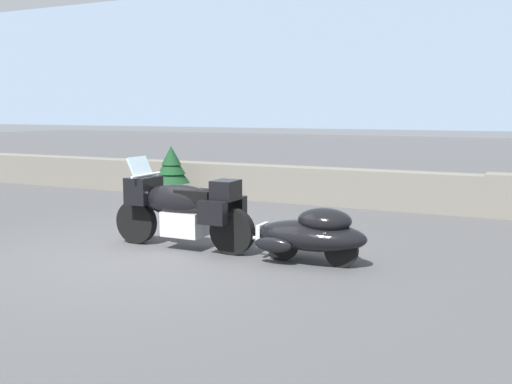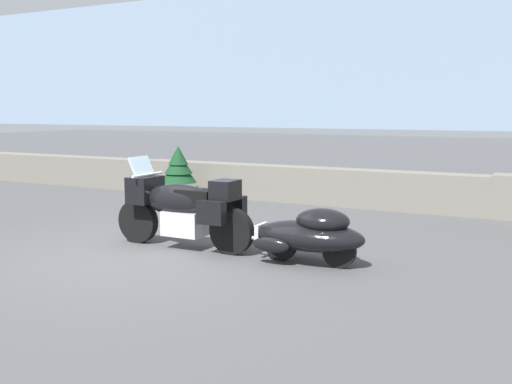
% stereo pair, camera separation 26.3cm
% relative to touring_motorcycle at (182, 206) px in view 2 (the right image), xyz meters
% --- Properties ---
extents(ground_plane, '(80.00, 80.00, 0.00)m').
position_rel_touring_motorcycle_xyz_m(ground_plane, '(-0.24, -0.63, -0.62)').
color(ground_plane, '#4C4C4F').
extents(stone_guard_wall, '(24.00, 0.65, 0.83)m').
position_rel_touring_motorcycle_xyz_m(stone_guard_wall, '(-0.07, 4.80, -0.22)').
color(stone_guard_wall, slate).
rests_on(stone_guard_wall, ground).
extents(touring_motorcycle, '(2.31, 0.76, 1.33)m').
position_rel_touring_motorcycle_xyz_m(touring_motorcycle, '(0.00, 0.00, 0.00)').
color(touring_motorcycle, black).
rests_on(touring_motorcycle, ground).
extents(car_shaped_trailer, '(2.20, 0.78, 0.76)m').
position_rel_touring_motorcycle_xyz_m(car_shaped_trailer, '(2.02, 0.02, -0.21)').
color(car_shaped_trailer, black).
rests_on(car_shaped_trailer, ground).
extents(pine_sapling_near, '(0.81, 0.81, 1.23)m').
position_rel_touring_motorcycle_xyz_m(pine_sapling_near, '(-2.76, 3.82, 0.15)').
color(pine_sapling_near, brown).
rests_on(pine_sapling_near, ground).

